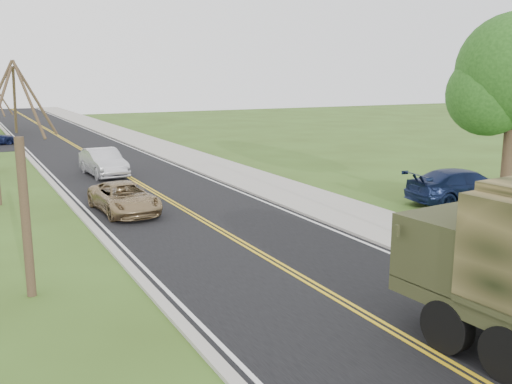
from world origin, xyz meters
TOP-DOWN VIEW (x-y plane):
  - road at (0.00, 40.00)m, footprint 8.00×120.00m
  - curb_right at (4.15, 40.00)m, footprint 0.30×120.00m
  - sidewalk_right at (5.90, 40.00)m, footprint 3.20×120.00m
  - curb_left at (-4.15, 40.00)m, footprint 0.30×120.00m
  - bare_tree_a at (-7.00, 10.00)m, footprint 1.93×2.26m
  - suv_champagne at (-2.40, 17.99)m, footprint 2.34×4.65m
  - sedan_silver at (-1.14, 27.29)m, footprint 1.94×4.83m
  - pickup_navy at (11.59, 12.62)m, footprint 5.66×2.97m

SIDE VIEW (x-z plane):
  - road at x=0.00m, z-range 0.00..0.01m
  - sidewalk_right at x=5.90m, z-range 0.00..0.10m
  - curb_left at x=-4.15m, z-range 0.00..0.10m
  - curb_right at x=4.15m, z-range 0.00..0.12m
  - suv_champagne at x=-2.40m, z-range 0.00..1.26m
  - sedan_silver at x=-1.14m, z-range 0.00..1.56m
  - pickup_navy at x=11.59m, z-range 0.00..1.56m
  - bare_tree_a at x=-7.00m, z-range -0.41..5.66m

